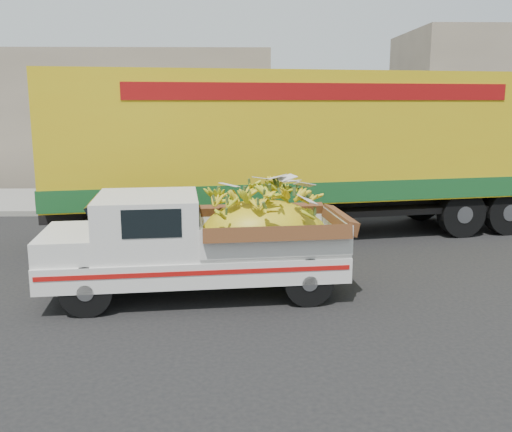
{
  "coord_description": "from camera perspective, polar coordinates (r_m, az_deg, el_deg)",
  "views": [
    {
      "loc": [
        -0.03,
        -8.62,
        3.17
      ],
      "look_at": [
        0.21,
        1.17,
        1.18
      ],
      "focal_mm": 40.0,
      "sensor_mm": 36.0,
      "label": 1
    }
  ],
  "objects": [
    {
      "name": "curb",
      "position": [
        16.11,
        -1.25,
        0.42
      ],
      "size": [
        60.0,
        0.25,
        0.15
      ],
      "primitive_type": "cube",
      "color": "gray",
      "rests_on": "ground"
    },
    {
      "name": "sidewalk",
      "position": [
        18.18,
        -1.27,
        1.68
      ],
      "size": [
        60.0,
        4.0,
        0.14
      ],
      "primitive_type": "cube",
      "color": "gray",
      "rests_on": "ground"
    },
    {
      "name": "pickup_truck",
      "position": [
        9.39,
        -3.81,
        -2.47
      ],
      "size": [
        4.98,
        2.28,
        1.69
      ],
      "rotation": [
        0.0,
        0.0,
        0.11
      ],
      "color": "black",
      "rests_on": "ground"
    },
    {
      "name": "building_left",
      "position": [
        25.12,
        -20.16,
        9.28
      ],
      "size": [
        18.0,
        6.0,
        5.0
      ],
      "primitive_type": "cube",
      "color": "gray",
      "rests_on": "ground"
    },
    {
      "name": "semi_trailer",
      "position": [
        13.5,
        5.29,
        6.99
      ],
      "size": [
        12.08,
        4.68,
        3.8
      ],
      "rotation": [
        0.0,
        0.0,
        0.19
      ],
      "color": "black",
      "rests_on": "ground"
    },
    {
      "name": "ground",
      "position": [
        9.19,
        -1.13,
        -8.7
      ],
      "size": [
        100.0,
        100.0,
        0.0
      ],
      "primitive_type": "plane",
      "color": "black",
      "rests_on": "ground"
    }
  ]
}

